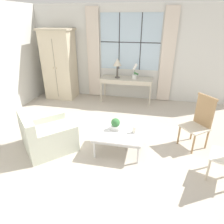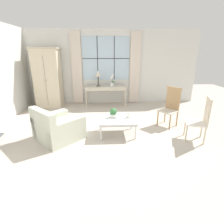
# 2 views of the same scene
# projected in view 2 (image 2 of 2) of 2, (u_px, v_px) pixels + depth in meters

# --- Properties ---
(ground_plane) EXTENTS (14.00, 14.00, 0.00)m
(ground_plane) POSITION_uv_depth(u_px,v_px,m) (109.00, 134.00, 4.43)
(ground_plane) COLOR #BCB2A3
(wall_back_windowed) EXTENTS (7.20, 0.14, 2.80)m
(wall_back_windowed) POSITION_uv_depth(u_px,v_px,m) (106.00, 68.00, 6.83)
(wall_back_windowed) COLOR silver
(wall_back_windowed) RESTS_ON ground_plane
(armoire) EXTENTS (0.99, 0.73, 2.14)m
(armoire) POSITION_uv_depth(u_px,v_px,m) (48.00, 78.00, 6.45)
(armoire) COLOR beige
(armoire) RESTS_ON ground_plane
(console_table) EXTENTS (1.58, 0.56, 0.74)m
(console_table) POSITION_uv_depth(u_px,v_px,m) (106.00, 88.00, 6.73)
(console_table) COLOR beige
(console_table) RESTS_ON ground_plane
(table_lamp) EXTENTS (0.25, 0.25, 0.59)m
(table_lamp) POSITION_uv_depth(u_px,v_px,m) (98.00, 74.00, 6.53)
(table_lamp) COLOR #4C4742
(table_lamp) RESTS_ON console_table
(potted_orchid) EXTENTS (0.20, 0.15, 0.46)m
(potted_orchid) POSITION_uv_depth(u_px,v_px,m) (112.00, 82.00, 6.64)
(potted_orchid) COLOR white
(potted_orchid) RESTS_ON console_table
(armchair_upholstered) EXTENTS (1.30, 1.30, 0.80)m
(armchair_upholstered) POSITION_uv_depth(u_px,v_px,m) (58.00, 128.00, 4.13)
(armchair_upholstered) COLOR beige
(armchair_upholstered) RESTS_ON ground_plane
(side_chair_wooden) EXTENTS (0.62, 0.62, 1.08)m
(side_chair_wooden) POSITION_uv_depth(u_px,v_px,m) (171.00, 105.00, 4.84)
(side_chair_wooden) COLOR beige
(side_chair_wooden) RESTS_ON ground_plane
(accent_chair_wooden) EXTENTS (0.56, 0.56, 1.04)m
(accent_chair_wooden) POSITION_uv_depth(u_px,v_px,m) (202.00, 118.00, 3.96)
(accent_chair_wooden) COLOR white
(accent_chair_wooden) RESTS_ON ground_plane
(coffee_table) EXTENTS (0.92, 0.72, 0.41)m
(coffee_table) POSITION_uv_depth(u_px,v_px,m) (117.00, 121.00, 4.34)
(coffee_table) COLOR silver
(coffee_table) RESTS_ON ground_plane
(potted_plant_small) EXTENTS (0.18, 0.18, 0.24)m
(potted_plant_small) POSITION_uv_depth(u_px,v_px,m) (113.00, 113.00, 4.40)
(potted_plant_small) COLOR white
(potted_plant_small) RESTS_ON coffee_table
(pillar_candle) EXTENTS (0.11, 0.11, 0.15)m
(pillar_candle) POSITION_uv_depth(u_px,v_px,m) (128.00, 115.00, 4.39)
(pillar_candle) COLOR silver
(pillar_candle) RESTS_ON coffee_table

